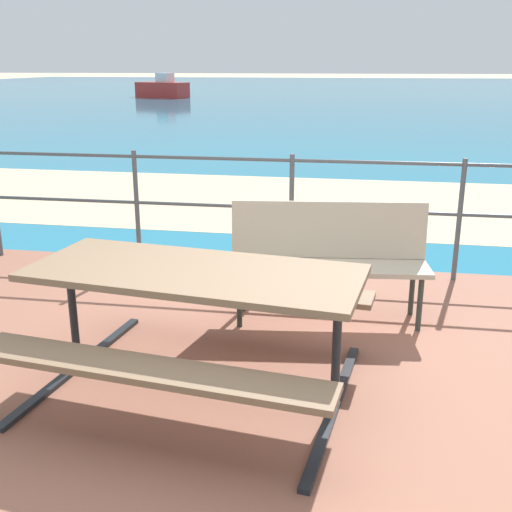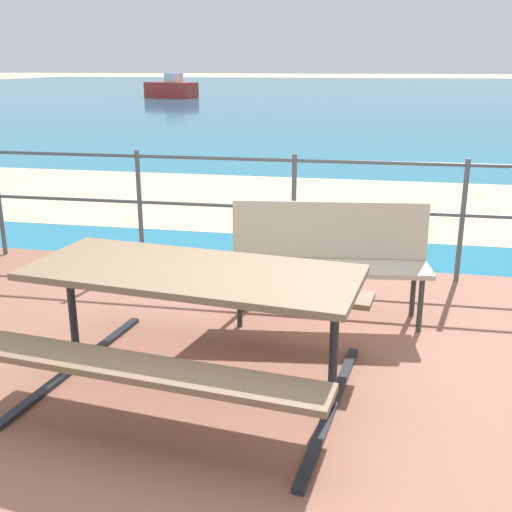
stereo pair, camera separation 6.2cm
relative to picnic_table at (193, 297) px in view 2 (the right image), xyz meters
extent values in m
plane|color=beige|center=(0.30, -0.15, -0.64)|extent=(240.00, 240.00, 0.00)
cube|color=#935B47|center=(0.30, -0.15, -0.61)|extent=(6.40, 5.20, 0.06)
cube|color=teal|center=(0.30, 39.85, -0.63)|extent=(90.00, 90.00, 0.01)
cube|color=beige|center=(0.30, 5.52, -0.63)|extent=(54.04, 4.38, 0.01)
cube|color=#7A6047|center=(0.00, 0.00, 0.15)|extent=(1.98, 1.03, 0.04)
cube|color=#7A6047|center=(-0.08, -0.62, -0.14)|extent=(1.91, 0.51, 0.04)
cube|color=#7A6047|center=(0.08, 0.62, -0.14)|extent=(1.91, 0.51, 0.04)
cylinder|color=#1E2328|center=(-0.82, 0.11, -0.21)|extent=(0.06, 0.06, 0.73)
cube|color=#1E2328|center=(-0.82, 0.11, -0.56)|extent=(0.26, 1.51, 0.03)
cylinder|color=#1E2328|center=(0.82, -0.11, -0.21)|extent=(0.06, 0.06, 0.73)
cube|color=#1E2328|center=(0.82, -0.11, -0.56)|extent=(0.26, 1.51, 0.03)
cube|color=#BCAD93|center=(0.70, 1.15, -0.15)|extent=(1.50, 0.56, 0.04)
cube|color=#BCAD93|center=(0.68, 1.33, 0.08)|extent=(1.46, 0.22, 0.43)
cylinder|color=#2D3833|center=(0.07, 0.93, -0.36)|extent=(0.04, 0.04, 0.43)
cylinder|color=#2D3833|center=(0.04, 1.22, -0.36)|extent=(0.04, 0.04, 0.43)
cylinder|color=#2D3833|center=(1.37, 1.07, -0.36)|extent=(0.04, 0.04, 0.43)
cylinder|color=#2D3833|center=(1.33, 1.37, -0.36)|extent=(0.04, 0.04, 0.43)
cylinder|color=#4C5156|center=(-1.18, 2.26, -0.03)|extent=(0.04, 0.04, 1.09)
cylinder|color=#4C5156|center=(0.30, 2.26, -0.03)|extent=(0.04, 0.04, 1.09)
cylinder|color=#4C5156|center=(1.77, 2.26, -0.03)|extent=(0.04, 0.04, 1.09)
cylinder|color=#4C5156|center=(0.30, 2.26, 0.46)|extent=(5.90, 0.03, 0.03)
cylinder|color=#4C5156|center=(0.30, 2.26, 0.02)|extent=(5.90, 0.03, 0.03)
cube|color=red|center=(-10.60, 32.15, -0.20)|extent=(3.34, 2.27, 0.86)
cube|color=silver|center=(-10.38, 32.06, 0.49)|extent=(1.05, 0.97, 0.51)
cone|color=red|center=(-12.28, 32.83, -0.20)|extent=(0.75, 0.90, 0.77)
camera|label=1|loc=(0.89, -3.18, 1.28)|focal=43.18mm
camera|label=2|loc=(0.95, -3.17, 1.28)|focal=43.18mm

